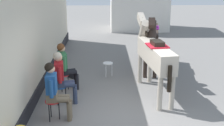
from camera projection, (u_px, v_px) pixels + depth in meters
ground_plane at (123, 77)px, 9.78m from camera, size 40.00×40.00×0.00m
pub_facade_wall at (29, 42)px, 7.83m from camera, size 0.34×14.00×3.40m
seated_visitor_near at (55, 89)px, 6.81m from camera, size 0.61×0.49×1.39m
seated_visitor_middle at (62, 75)px, 7.67m from camera, size 0.61×0.49×1.39m
seated_visitor_far at (65, 64)px, 8.55m from camera, size 0.61×0.49×1.39m
saddled_horse_near at (154, 53)px, 8.22m from camera, size 0.74×2.99×2.06m
saddled_horse_far at (151, 37)px, 10.21m from camera, size 0.78×2.98×2.06m
spare_stool_white at (108, 64)px, 9.76m from camera, size 0.32×0.32×0.46m
satchel_bag at (72, 75)px, 9.70m from camera, size 0.27×0.29×0.20m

